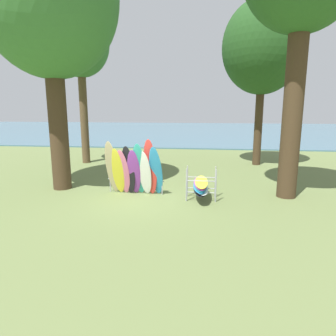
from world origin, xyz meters
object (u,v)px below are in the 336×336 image
tree_mid_behind (263,47)px  tree_far_left_back (80,45)px  leaning_board_pile (134,170)px  board_storage_rack (201,185)px

tree_mid_behind → tree_far_left_back: tree_mid_behind is taller
leaning_board_pile → board_storage_rack: size_ratio=1.14×
tree_mid_behind → tree_far_left_back: (-10.61, -0.63, 0.25)m
leaning_board_pile → tree_far_left_back: bearing=125.2°
tree_far_left_back → leaning_board_pile: (4.66, -6.60, -6.04)m
tree_far_left_back → board_storage_rack: tree_far_left_back is taller
board_storage_rack → tree_mid_behind: bearing=66.3°
tree_far_left_back → leaning_board_pile: size_ratio=3.78×
leaning_board_pile → board_storage_rack: (2.67, -0.25, -0.47)m
tree_mid_behind → leaning_board_pile: size_ratio=3.93×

